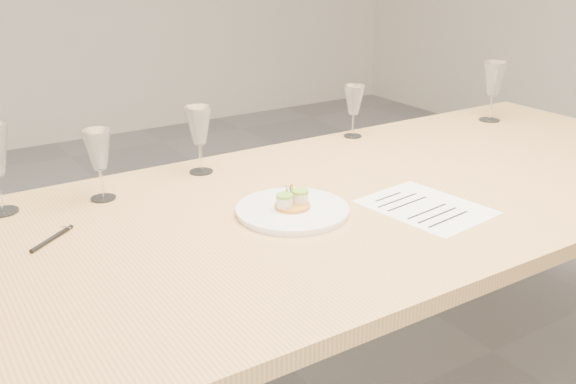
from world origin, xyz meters
TOP-DOWN VIEW (x-y plane):
  - dining_table at (0.00, 0.00)m, footprint 2.40×1.00m
  - dinner_plate at (-0.21, -0.02)m, footprint 0.28×0.28m
  - recipe_sheet at (0.09, -0.17)m, footprint 0.27×0.33m
  - ballpoint_pen at (-0.75, 0.14)m, footprint 0.12×0.09m
  - wine_glass_1 at (-0.57, 0.33)m, footprint 0.07×0.07m
  - wine_glass_2 at (-0.27, 0.38)m, footprint 0.08×0.08m
  - wine_glass_3 at (0.33, 0.43)m, footprint 0.07×0.07m
  - wine_glass_4 at (0.90, 0.33)m, footprint 0.09×0.09m

SIDE VIEW (x-z plane):
  - dining_table at x=0.00m, z-range 0.31..1.06m
  - recipe_sheet at x=0.09m, z-range 0.75..0.75m
  - ballpoint_pen at x=-0.75m, z-range 0.75..0.76m
  - dinner_plate at x=-0.21m, z-range 0.73..0.80m
  - wine_glass_3 at x=0.33m, z-range 0.79..0.96m
  - wine_glass_1 at x=-0.57m, z-range 0.79..0.97m
  - wine_glass_2 at x=-0.27m, z-range 0.79..0.98m
  - wine_glass_4 at x=0.90m, z-range 0.79..1.01m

